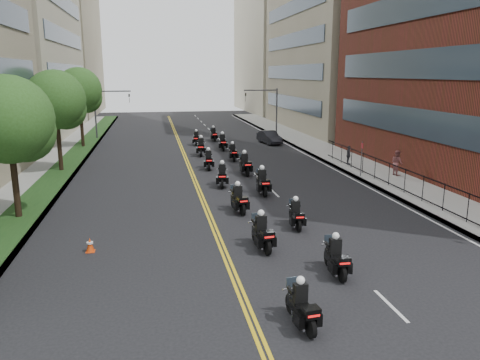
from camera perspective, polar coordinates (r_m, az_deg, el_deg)
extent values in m
plane|color=black|center=(15.39, 6.90, -16.00)|extent=(160.00, 160.00, 0.00)
cube|color=gray|center=(41.78, 12.44, 2.52)|extent=(4.00, 90.00, 0.15)
cube|color=gray|center=(39.30, -21.81, 1.24)|extent=(4.00, 90.00, 0.15)
cube|color=#153714|center=(39.13, -20.68, 1.43)|extent=(2.00, 90.00, 0.04)
cube|color=#333F4C|center=(35.12, 20.75, 5.71)|extent=(0.12, 25.80, 1.80)
cube|color=#333F4C|center=(34.90, 21.28, 12.23)|extent=(0.12, 25.80, 1.80)
cube|color=#333F4C|center=(35.13, 21.84, 18.74)|extent=(0.12, 25.80, 1.80)
cube|color=gray|center=(66.45, 13.00, 19.19)|extent=(15.00, 28.00, 30.00)
cube|color=#333F4C|center=(63.58, 6.13, 9.35)|extent=(0.12, 24.08, 1.80)
cube|color=#333F4C|center=(63.46, 6.22, 12.95)|extent=(0.12, 24.08, 1.80)
cube|color=#333F4C|center=(63.59, 6.31, 16.56)|extent=(0.12, 24.08, 1.80)
cube|color=#333F4C|center=(63.97, 6.40, 20.14)|extent=(0.12, 24.08, 1.80)
cube|color=#A9A288|center=(94.54, 5.45, 16.29)|extent=(15.00, 28.00, 26.00)
cube|color=#333F4C|center=(61.71, -19.86, 8.56)|extent=(0.12, 24.08, 1.80)
cube|color=#333F4C|center=(61.59, -20.15, 12.26)|extent=(0.12, 24.08, 1.80)
cube|color=#333F4C|center=(61.72, -20.45, 15.97)|extent=(0.12, 24.08, 1.80)
cube|color=#333F4C|center=(62.11, -20.75, 19.64)|extent=(0.12, 24.08, 1.80)
cube|color=gray|center=(92.70, -22.46, 15.47)|extent=(16.00, 28.00, 26.00)
cube|color=black|center=(29.67, 20.51, 0.80)|extent=(0.05, 28.00, 0.05)
cube|color=black|center=(29.95, 20.31, -1.63)|extent=(0.05, 28.00, 0.05)
cylinder|color=black|center=(26.26, -25.81, 0.65)|extent=(0.32, 0.32, 4.83)
sphere|color=#29501A|center=(25.88, -26.41, 6.63)|extent=(4.40, 4.40, 4.40)
sphere|color=#29501A|center=(26.17, -24.76, 5.32)|extent=(3.08, 3.08, 3.08)
cylinder|color=black|center=(37.78, -21.22, 4.68)|extent=(0.32, 0.32, 5.11)
sphere|color=#29501A|center=(37.52, -21.59, 9.09)|extent=(4.40, 4.40, 4.40)
sphere|color=#29501A|center=(37.85, -20.48, 8.09)|extent=(3.08, 3.08, 3.08)
cylinder|color=black|center=(49.53, -18.77, 6.80)|extent=(0.32, 0.32, 5.39)
sphere|color=#29501A|center=(49.34, -19.03, 10.35)|extent=(4.40, 4.40, 4.40)
sphere|color=#29501A|center=(49.68, -18.21, 9.53)|extent=(3.08, 3.08, 3.08)
cylinder|color=#3F3F44|center=(56.93, 4.49, 8.26)|extent=(0.18, 0.18, 5.60)
cylinder|color=#3F3F44|center=(56.29, 2.53, 10.89)|extent=(4.00, 0.14, 0.14)
imported|color=black|center=(55.95, 0.70, 10.07)|extent=(0.16, 0.20, 1.00)
cylinder|color=#3F3F44|center=(55.36, -17.21, 7.60)|extent=(0.18, 0.18, 5.60)
cylinder|color=#3F3F44|center=(55.01, -15.29, 10.40)|extent=(4.00, 0.14, 0.14)
imported|color=black|center=(54.94, -13.35, 9.67)|extent=(0.16, 0.20, 1.00)
cylinder|color=black|center=(14.17, 8.60, -17.34)|extent=(0.19, 0.63, 0.62)
cylinder|color=black|center=(15.34, 6.22, -14.76)|extent=(0.19, 0.63, 0.62)
cube|color=black|center=(14.62, 7.38, -15.12)|extent=(0.51, 1.27, 0.37)
cube|color=silver|center=(14.76, 7.28, -15.77)|extent=(0.40, 0.54, 0.28)
cube|color=black|center=(13.93, 8.67, -15.65)|extent=(0.51, 0.43, 0.29)
cube|color=red|center=(13.79, 9.01, -16.07)|extent=(0.37, 0.06, 0.06)
cube|color=black|center=(14.45, 7.36, -13.43)|extent=(0.43, 0.30, 0.57)
sphere|color=white|center=(14.29, 7.39, -12.03)|extent=(0.27, 0.27, 0.27)
cylinder|color=black|center=(17.63, 12.36, -11.10)|extent=(0.16, 0.66, 0.65)
cylinder|color=black|center=(18.96, 10.69, -9.27)|extent=(0.16, 0.66, 0.65)
cube|color=black|center=(18.19, 11.53, -9.37)|extent=(0.45, 1.31, 0.38)
cube|color=silver|center=(18.31, 11.45, -9.96)|extent=(0.38, 0.54, 0.29)
cube|color=black|center=(17.44, 12.44, -9.60)|extent=(0.51, 0.42, 0.31)
cube|color=red|center=(17.27, 12.67, -9.91)|extent=(0.39, 0.04, 0.07)
cube|color=black|center=(18.05, 11.55, -7.90)|extent=(0.43, 0.28, 0.60)
sphere|color=white|center=(17.92, 11.59, -6.68)|extent=(0.28, 0.28, 0.28)
cylinder|color=black|center=(19.68, 3.37, -8.15)|extent=(0.21, 0.70, 0.69)
cylinder|color=black|center=(21.12, 1.89, -6.63)|extent=(0.21, 0.70, 0.69)
cube|color=black|center=(20.30, 2.61, -6.61)|extent=(0.56, 1.41, 0.41)
cube|color=silver|center=(20.42, 2.56, -7.19)|extent=(0.44, 0.59, 0.31)
cube|color=black|center=(19.49, 3.39, -6.70)|extent=(0.57, 0.48, 0.33)
cube|color=red|center=(19.31, 3.60, -6.96)|extent=(0.41, 0.07, 0.07)
cube|color=black|center=(20.18, 2.58, -5.21)|extent=(0.47, 0.33, 0.63)
sphere|color=white|center=(20.06, 2.58, -4.04)|extent=(0.30, 0.30, 0.30)
cylinder|color=black|center=(22.55, 7.18, -5.53)|extent=(0.18, 0.64, 0.63)
cylinder|color=black|center=(23.92, 6.36, -4.41)|extent=(0.18, 0.64, 0.63)
cube|color=black|center=(23.16, 6.77, -4.34)|extent=(0.48, 1.27, 0.37)
cube|color=silver|center=(23.27, 6.73, -4.81)|extent=(0.39, 0.53, 0.28)
cube|color=black|center=(22.41, 7.21, -4.36)|extent=(0.51, 0.42, 0.30)
cube|color=red|center=(22.23, 7.33, -4.55)|extent=(0.37, 0.06, 0.06)
cube|color=black|center=(23.07, 6.78, -3.21)|extent=(0.43, 0.29, 0.57)
sphere|color=white|center=(22.97, 6.80, -2.28)|extent=(0.27, 0.27, 0.27)
cylinder|color=black|center=(24.83, 0.31, -3.62)|extent=(0.23, 0.70, 0.69)
cylinder|color=black|center=(26.31, -0.78, -2.66)|extent=(0.23, 0.70, 0.69)
cube|color=black|center=(25.49, -0.25, -2.51)|extent=(0.59, 1.40, 0.40)
cube|color=silver|center=(25.60, -0.28, -2.99)|extent=(0.45, 0.60, 0.30)
cube|color=black|center=(24.68, 0.31, -2.45)|extent=(0.57, 0.49, 0.32)
cube|color=red|center=(24.50, 0.47, -2.62)|extent=(0.40, 0.08, 0.07)
cube|color=black|center=(25.41, -0.29, -1.39)|extent=(0.48, 0.34, 0.63)
sphere|color=white|center=(25.31, -0.29, -0.46)|extent=(0.29, 0.29, 0.29)
cylinder|color=black|center=(28.52, 3.06, -1.39)|extent=(0.16, 0.74, 0.73)
cylinder|color=black|center=(30.16, 2.35, -0.59)|extent=(0.16, 0.74, 0.73)
cube|color=black|center=(29.27, 2.70, -0.40)|extent=(0.48, 1.46, 0.43)
cube|color=silver|center=(29.38, 2.67, -0.85)|extent=(0.42, 0.60, 0.32)
cube|color=black|center=(28.39, 3.07, -0.29)|extent=(0.57, 0.46, 0.34)
cube|color=red|center=(28.18, 3.17, -0.44)|extent=(0.43, 0.04, 0.08)
cube|color=black|center=(29.20, 2.69, 0.65)|extent=(0.48, 0.31, 0.67)
sphere|color=white|center=(29.12, 2.69, 1.52)|extent=(0.31, 0.31, 0.31)
cylinder|color=black|center=(30.53, -2.17, -0.45)|extent=(0.24, 0.72, 0.70)
cylinder|color=black|center=(32.14, -2.19, 0.24)|extent=(0.24, 0.72, 0.70)
cube|color=black|center=(31.27, -2.19, 0.42)|extent=(0.62, 1.44, 0.41)
cube|color=silver|center=(31.38, -2.18, 0.02)|extent=(0.47, 0.62, 0.31)
cube|color=black|center=(30.41, -2.18, 0.54)|extent=(0.59, 0.50, 0.33)
cube|color=red|center=(30.20, -2.17, 0.41)|extent=(0.41, 0.09, 0.07)
cube|color=black|center=(31.22, -2.19, 1.37)|extent=(0.49, 0.35, 0.64)
sphere|color=white|center=(31.14, -2.20, 2.16)|extent=(0.30, 0.30, 0.30)
cylinder|color=black|center=(34.14, 0.89, 1.03)|extent=(0.19, 0.74, 0.74)
cylinder|color=black|center=(35.79, 0.21, 1.59)|extent=(0.19, 0.74, 0.74)
cube|color=black|center=(34.90, 0.55, 1.80)|extent=(0.53, 1.48, 0.43)
cube|color=silver|center=(35.00, 0.52, 1.42)|extent=(0.44, 0.62, 0.32)
cube|color=black|center=(34.03, 0.90, 1.96)|extent=(0.58, 0.48, 0.35)
cube|color=red|center=(33.81, 0.99, 1.85)|extent=(0.43, 0.05, 0.08)
cube|color=black|center=(34.85, 0.53, 2.69)|extent=(0.49, 0.33, 0.67)
sphere|color=white|center=(34.78, 0.52, 3.43)|extent=(0.31, 0.31, 0.31)
cylinder|color=black|center=(36.15, -3.78, 1.64)|extent=(0.19, 0.70, 0.69)
cylinder|color=black|center=(37.75, -3.91, 2.12)|extent=(0.19, 0.70, 0.69)
cube|color=black|center=(36.90, -3.85, 2.32)|extent=(0.52, 1.40, 0.41)
cube|color=silver|center=(36.99, -3.85, 1.98)|extent=(0.42, 0.59, 0.31)
cube|color=black|center=(36.05, -3.79, 2.47)|extent=(0.56, 0.46, 0.33)
cube|color=red|center=(35.85, -3.78, 2.37)|extent=(0.41, 0.06, 0.07)
cube|color=black|center=(36.86, -3.87, 3.12)|extent=(0.47, 0.32, 0.63)
sphere|color=white|center=(36.80, -3.88, 3.78)|extent=(0.30, 0.30, 0.30)
cylinder|color=black|center=(39.88, -0.72, 2.71)|extent=(0.14, 0.66, 0.66)
cylinder|color=black|center=(41.38, -1.11, 3.09)|extent=(0.14, 0.66, 0.66)
cube|color=black|center=(40.58, -0.92, 3.28)|extent=(0.42, 1.31, 0.39)
cube|color=silver|center=(40.67, -0.93, 2.98)|extent=(0.37, 0.54, 0.29)
cube|color=black|center=(39.79, -0.73, 3.43)|extent=(0.51, 0.41, 0.31)
cube|color=red|center=(39.59, -0.67, 3.35)|extent=(0.39, 0.03, 0.07)
cube|color=black|center=(40.55, -0.93, 3.97)|extent=(0.43, 0.28, 0.60)
sphere|color=white|center=(40.50, -0.94, 4.54)|extent=(0.28, 0.28, 0.28)
cylinder|color=black|center=(42.30, -4.77, 3.32)|extent=(0.24, 0.76, 0.75)
cylinder|color=black|center=(44.05, -4.74, 3.71)|extent=(0.24, 0.76, 0.75)
cube|color=black|center=(43.12, -4.76, 3.92)|extent=(0.63, 1.54, 0.44)
cube|color=silver|center=(43.22, -4.75, 3.60)|extent=(0.49, 0.65, 0.33)
cube|color=black|center=(42.21, -4.78, 4.09)|extent=(0.62, 0.53, 0.35)
cube|color=red|center=(41.98, -4.78, 4.01)|extent=(0.44, 0.08, 0.08)
cube|color=black|center=(43.09, -4.77, 4.66)|extent=(0.52, 0.36, 0.69)
sphere|color=white|center=(43.04, -4.78, 5.27)|extent=(0.32, 0.32, 0.32)
cylinder|color=black|center=(45.17, -2.04, 3.96)|extent=(0.19, 0.74, 0.74)
cylinder|color=black|center=(46.87, -2.25, 4.29)|extent=(0.19, 0.74, 0.74)
cube|color=black|center=(45.97, -2.15, 4.50)|extent=(0.52, 1.48, 0.43)
cube|color=silver|center=(46.06, -2.15, 4.21)|extent=(0.44, 0.61, 0.32)
cube|color=black|center=(45.08, -2.04, 4.67)|extent=(0.58, 0.48, 0.35)
cube|color=red|center=(44.86, -2.01, 4.60)|extent=(0.43, 0.05, 0.08)
cube|color=black|center=(45.95, -2.16, 5.18)|extent=(0.49, 0.33, 0.67)
sphere|color=white|center=(45.90, -2.17, 5.74)|extent=(0.31, 0.31, 0.31)
cylinder|color=black|center=(48.67, -5.37, 4.52)|extent=(0.22, 0.68, 0.67)
cylinder|color=black|center=(50.22, -5.30, 4.79)|extent=(0.22, 0.68, 0.67)
cube|color=black|center=(49.40, -5.34, 4.97)|extent=(0.58, 1.37, 0.39)
cube|color=silver|center=(49.48, -5.33, 4.72)|extent=(0.44, 0.58, 0.29)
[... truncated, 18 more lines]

